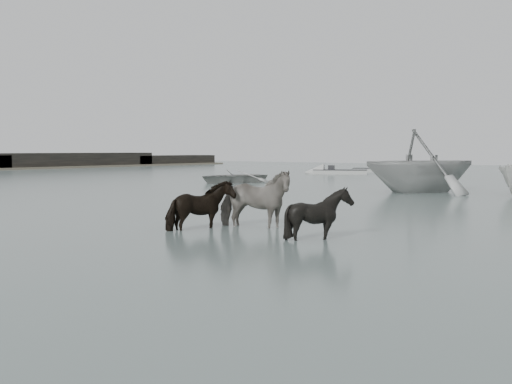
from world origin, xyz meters
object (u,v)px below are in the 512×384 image
pony_black (319,208)px  rowboat_lead (233,175)px  pony_pinto (254,194)px  pony_dark (202,200)px

pony_black → rowboat_lead: 22.90m
pony_black → pony_pinto: bearing=67.1°
rowboat_lead → pony_pinto: bearing=-33.0°
pony_pinto → pony_black: size_ratio=1.46×
pony_black → rowboat_lead: size_ratio=0.32×
pony_dark → rowboat_lead: 21.09m
pony_pinto → pony_dark: (-0.85, -1.11, -0.13)m
pony_pinto → rowboat_lead: 20.80m
pony_dark → rowboat_lead: pony_dark is taller
pony_dark → pony_black: size_ratio=1.05×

